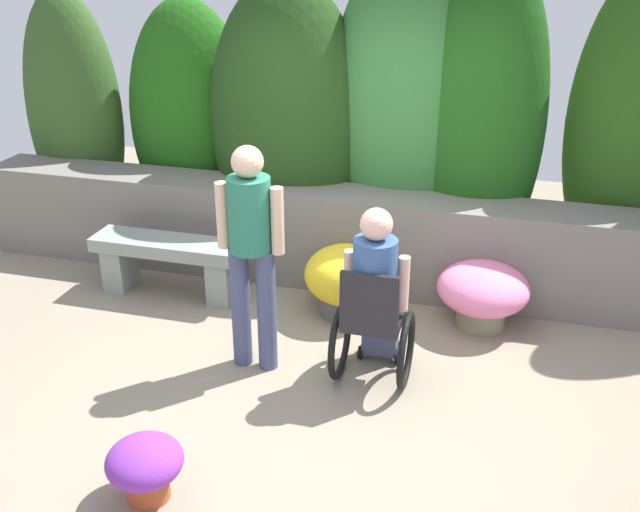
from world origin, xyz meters
TOP-DOWN VIEW (x-y plane):
  - ground_plane at (0.00, 0.00)m, footprint 10.16×10.16m
  - stone_retaining_wall at (0.00, 1.57)m, footprint 7.37×0.54m
  - hedge_backdrop at (0.15, 2.18)m, footprint 7.42×1.25m
  - stone_bench at (-1.59, 0.91)m, footprint 1.36×0.37m
  - person_in_wheelchair at (0.40, 0.11)m, footprint 0.53×0.66m
  - person_standing_companion at (-0.48, 0.03)m, footprint 0.49×0.30m
  - flower_pot_purple_near at (-0.01, 0.99)m, footprint 0.70×0.70m
  - flower_pot_terracotta_by_wall at (-0.59, -1.44)m, footprint 0.44×0.44m
  - flower_pot_small_foreground at (1.10, 1.08)m, footprint 0.74×0.74m

SIDE VIEW (x-z plane):
  - ground_plane at x=0.00m, z-range 0.00..0.00m
  - flower_pot_terracotta_by_wall at x=-0.59m, z-range 0.03..0.42m
  - flower_pot_small_foreground at x=1.10m, z-range 0.04..0.57m
  - flower_pot_purple_near at x=-0.01m, z-range 0.02..0.62m
  - stone_bench at x=-1.59m, z-range 0.08..0.61m
  - stone_retaining_wall at x=0.00m, z-range 0.00..0.87m
  - person_in_wheelchair at x=0.40m, z-range -0.04..1.29m
  - person_standing_companion at x=-0.48m, z-range 0.13..1.82m
  - hedge_backdrop at x=0.15m, z-range -0.21..3.00m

